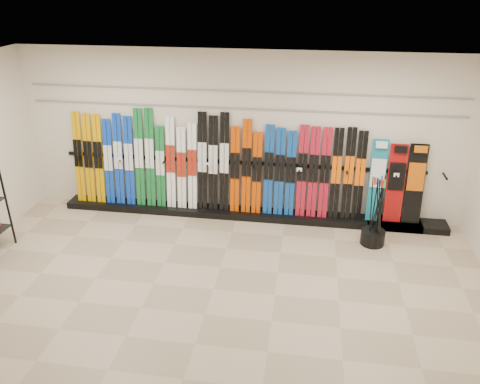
# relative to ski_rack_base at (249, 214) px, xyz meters

# --- Properties ---
(floor) EXTENTS (8.00, 8.00, 0.00)m
(floor) POSITION_rel_ski_rack_base_xyz_m (-0.22, -2.28, -0.06)
(floor) COLOR tan
(floor) RESTS_ON ground
(back_wall) EXTENTS (8.00, 0.00, 8.00)m
(back_wall) POSITION_rel_ski_rack_base_xyz_m (-0.22, 0.22, 1.44)
(back_wall) COLOR beige
(back_wall) RESTS_ON floor
(ceiling) EXTENTS (8.00, 8.00, 0.00)m
(ceiling) POSITION_rel_ski_rack_base_xyz_m (-0.22, -2.28, 2.94)
(ceiling) COLOR silver
(ceiling) RESTS_ON back_wall
(ski_rack_base) EXTENTS (8.00, 0.40, 0.12)m
(ski_rack_base) POSITION_rel_ski_rack_base_xyz_m (0.00, 0.00, 0.00)
(ski_rack_base) COLOR black
(ski_rack_base) RESTS_ON floor
(skis) EXTENTS (5.36, 0.26, 1.83)m
(skis) POSITION_rel_ski_rack_base_xyz_m (-0.70, 0.06, 0.89)
(skis) COLOR #DC9B00
(skis) RESTS_ON ski_rack_base
(snowboards) EXTENTS (0.93, 0.23, 1.46)m
(snowboards) POSITION_rel_ski_rack_base_xyz_m (2.56, 0.07, 0.77)
(snowboards) COLOR #14728C
(snowboards) RESTS_ON ski_rack_base
(pole_bin) EXTENTS (0.40, 0.40, 0.25)m
(pole_bin) POSITION_rel_ski_rack_base_xyz_m (2.16, -0.65, 0.07)
(pole_bin) COLOR black
(pole_bin) RESTS_ON floor
(ski_poles) EXTENTS (0.25, 0.33, 1.18)m
(ski_poles) POSITION_rel_ski_rack_base_xyz_m (2.18, -0.68, 0.55)
(ski_poles) COLOR black
(ski_poles) RESTS_ON pole_bin
(slatwall_rail_0) EXTENTS (7.60, 0.02, 0.03)m
(slatwall_rail_0) POSITION_rel_ski_rack_base_xyz_m (-0.22, 0.20, 1.94)
(slatwall_rail_0) COLOR gray
(slatwall_rail_0) RESTS_ON back_wall
(slatwall_rail_1) EXTENTS (7.60, 0.02, 0.03)m
(slatwall_rail_1) POSITION_rel_ski_rack_base_xyz_m (-0.22, 0.20, 2.24)
(slatwall_rail_1) COLOR gray
(slatwall_rail_1) RESTS_ON back_wall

